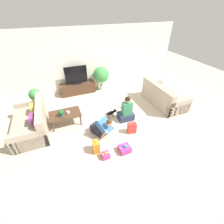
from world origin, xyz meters
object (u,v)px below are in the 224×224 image
at_px(coffee_table, 65,115).
at_px(tv_console, 78,88).
at_px(person_sitting, 126,111).
at_px(gift_box_c, 96,147).
at_px(gift_box_a, 125,149).
at_px(tabletop_plant, 61,113).
at_px(gift_box_b, 106,155).
at_px(dog, 112,113).
at_px(mug, 68,112).
at_px(sofa_right, 163,97).
at_px(person_kneeling, 102,127).
at_px(potted_plant_back_right, 101,75).
at_px(sofa_left, 32,122).
at_px(tv, 76,76).
at_px(gift_bag_a, 132,128).
at_px(potted_plant_corner_left, 36,98).

xyz_separation_m(coffee_table, tv_console, (0.80, 1.97, -0.14)).
relative_size(person_sitting, gift_box_c, 2.25).
relative_size(tv_console, gift_box_c, 3.61).
xyz_separation_m(tv_console, gift_box_a, (0.50, -3.74, -0.14)).
bearing_deg(gift_box_a, tabletop_plant, 129.78).
xyz_separation_m(coffee_table, gift_box_b, (0.75, -1.78, -0.29)).
bearing_deg(dog, mug, 72.40).
bearing_deg(gift_box_b, dog, 63.37).
relative_size(sofa_right, person_kneeling, 2.26).
height_order(gift_box_a, gift_box_b, gift_box_a).
relative_size(coffee_table, potted_plant_back_right, 0.94).
height_order(sofa_left, tv, tv).
distance_m(sofa_right, mug, 3.65).
height_order(sofa_right, person_sitting, person_sitting).
xyz_separation_m(sofa_right, tabletop_plant, (-3.85, 0.06, 0.24)).
xyz_separation_m(person_sitting, gift_box_b, (-1.20, -1.25, -0.25)).
height_order(sofa_right, gift_box_c, sofa_right).
bearing_deg(person_sitting, tv, -63.17).
bearing_deg(gift_box_b, gift_bag_a, 28.79).
bearing_deg(potted_plant_corner_left, person_kneeling, -51.95).
bearing_deg(sofa_right, tabletop_plant, 89.07).
relative_size(dog, gift_box_a, 1.52).
xyz_separation_m(potted_plant_back_right, gift_bag_a, (-0.07, -3.11, -0.52)).
distance_m(gift_box_b, tabletop_plant, 1.94).
bearing_deg(tabletop_plant, tv, 66.36).
bearing_deg(potted_plant_corner_left, mug, -55.00).
xyz_separation_m(coffee_table, potted_plant_corner_left, (-0.85, 1.33, 0.09)).
bearing_deg(coffee_table, mug, -19.98).
bearing_deg(mug, sofa_left, 173.96).
bearing_deg(tv, gift_bag_a, -72.07).
bearing_deg(dog, gift_box_c, 132.90).
bearing_deg(gift_box_c, potted_plant_corner_left, 116.99).
height_order(coffee_table, gift_box_c, coffee_table).
relative_size(sofa_right, potted_plant_back_right, 1.70).
xyz_separation_m(tv_console, gift_box_b, (-0.05, -3.75, -0.14)).
bearing_deg(coffee_table, tabletop_plant, -138.29).
distance_m(potted_plant_corner_left, tabletop_plant, 1.61).
xyz_separation_m(dog, tabletop_plant, (-1.63, 0.13, 0.35)).
bearing_deg(gift_box_a, gift_bag_a, 48.21).
bearing_deg(coffee_table, tv_console, 67.87).
xyz_separation_m(tv_console, potted_plant_back_right, (1.09, -0.05, 0.47)).
height_order(coffee_table, tabletop_plant, tabletop_plant).
bearing_deg(sofa_left, dog, 83.16).
xyz_separation_m(sofa_right, coffee_table, (-3.75, 0.15, 0.08)).
xyz_separation_m(tv, tabletop_plant, (-0.90, -2.06, -0.26)).
height_order(tv_console, dog, tv_console).
height_order(gift_bag_a, tabletop_plant, tabletop_plant).
bearing_deg(gift_box_a, mug, 124.63).
bearing_deg(coffee_table, gift_box_a, -53.71).
bearing_deg(person_kneeling, potted_plant_corner_left, 100.10).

